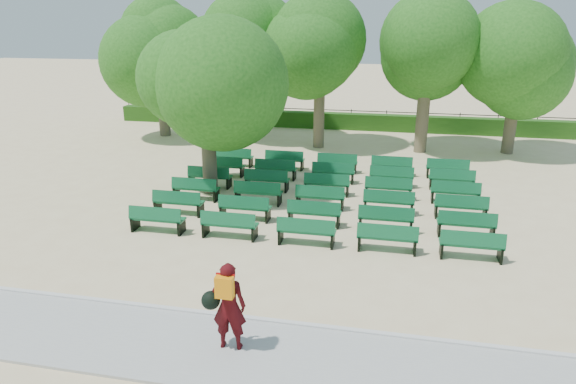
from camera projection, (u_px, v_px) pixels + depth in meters
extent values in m
plane|color=beige|center=(279.00, 213.00, 16.68)|extent=(120.00, 120.00, 0.00)
cube|color=#AEAFAB|center=(193.00, 348.00, 9.81)|extent=(30.00, 2.20, 0.06)
cube|color=silver|center=(213.00, 315.00, 10.87)|extent=(30.00, 0.12, 0.10)
cube|color=#235115|center=(333.00, 121.00, 29.51)|extent=(26.00, 0.70, 0.90)
cube|color=#116135|center=(324.00, 190.00, 17.71)|extent=(1.65, 0.57, 0.05)
cube|color=#116135|center=(324.00, 185.00, 17.47)|extent=(1.63, 0.25, 0.38)
cylinder|color=brown|center=(209.00, 154.00, 18.29)|extent=(0.52, 0.52, 2.87)
ellipsoid|color=#2A6C1D|center=(205.00, 79.00, 17.44)|extent=(4.35, 4.35, 3.92)
imported|color=#3F090C|center=(229.00, 306.00, 9.51)|extent=(0.67, 0.47, 1.76)
cube|color=orange|center=(224.00, 287.00, 9.17)|extent=(0.33, 0.16, 0.41)
sphere|color=black|center=(211.00, 300.00, 9.49)|extent=(0.35, 0.35, 0.35)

